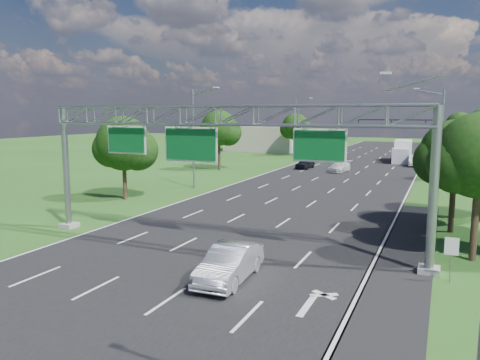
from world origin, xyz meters
The scene contains 20 objects.
ground centered at (0.00, 30.00, 0.00)m, with size 220.00×220.00×0.00m, color #294E17.
road centered at (0.00, 30.00, 0.00)m, with size 18.00×180.00×0.02m, color black.
road_flare centered at (10.20, 14.00, 0.00)m, with size 3.00×30.00×0.02m, color black.
sign_gantry centered at (0.33, 12.00, 6.89)m, with size 23.50×1.00×9.56m.
regulatory_sign centered at (12.40, 10.98, 1.51)m, with size 0.60×0.08×2.10m.
traffic_signal centered at (7.48, 65.00, 5.17)m, with size 12.21×0.24×7.00m.
streetlight_l_near centered at (-11.30, 30.00, 5.58)m, with size 2.97×0.22×10.16m.
streetlight_l_far centered at (-11.30, 65.00, 5.58)m, with size 2.97×0.22×10.16m.
streetlight_r_mid centered at (11.30, 40.00, 5.58)m, with size 2.97×0.22×10.16m.
streetlight_r_near centered at (12.30, -5.00, 5.58)m, with size 2.97×0.22×10.16m.
tree_verge_la centered at (-13.92, 22.04, 4.76)m, with size 5.76×4.80×7.40m.
tree_verge_lb centered at (-15.92, 45.04, 5.41)m, with size 5.76×4.80×8.06m.
tree_verge_lc centered at (-12.92, 70.04, 4.98)m, with size 5.76×4.80×7.62m.
tree_verge_re centered at (14.08, 78.04, 5.20)m, with size 5.76×4.80×7.84m.
building_left centered at (-22.00, 78.00, 2.50)m, with size 14.00×10.00×5.00m, color #ADA291.
silver_sedan centered at (3.15, 7.22, 0.82)m, with size 1.73×4.95×1.63m, color #B7BCC4.
car_queue_a centered at (-0.61, 49.46, 0.68)m, with size 1.91×4.70×1.36m, color silver.
car_queue_c centered at (-5.75, 51.14, 0.73)m, with size 1.72×4.26×1.45m, color black.
car_queue_d centered at (8.00, 60.57, 0.82)m, with size 1.73×4.97×1.64m, color silver.
box_truck centered at (5.78, 66.39, 1.61)m, with size 2.91×8.95×3.35m.
Camera 1 is at (11.86, -11.45, 7.62)m, focal length 35.00 mm.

